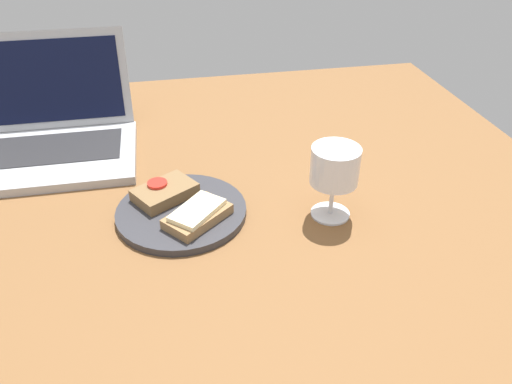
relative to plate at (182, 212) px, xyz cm
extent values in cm
cube|color=brown|center=(8.12, -1.11, -2.22)|extent=(140.00, 140.00, 3.00)
cylinder|color=#333338|center=(0.00, 0.00, 0.00)|extent=(23.77, 23.77, 1.43)
cube|color=brown|center=(-2.65, 4.23, 1.86)|extent=(13.19, 12.02, 2.29)
cylinder|color=red|center=(-3.89, 5.30, 3.28)|extent=(3.74, 3.74, 0.55)
cube|color=#937047|center=(2.65, -4.23, 1.62)|extent=(13.15, 12.53, 1.82)
cube|color=#F4EAB7|center=(2.65, -4.23, 2.98)|extent=(10.81, 11.08, 0.89)
cylinder|color=white|center=(26.82, -5.10, -0.52)|extent=(7.15, 7.15, 0.40)
cylinder|color=white|center=(26.82, -5.10, 3.05)|extent=(0.80, 0.80, 6.73)
cylinder|color=white|center=(26.82, -5.10, 9.75)|extent=(8.59, 8.59, 6.68)
cylinder|color=white|center=(26.82, -5.10, 8.72)|extent=(7.90, 7.90, 4.62)
cube|color=#ADAFB5|center=(-26.20, 24.90, 0.22)|extent=(35.75, 25.84, 1.88)
cube|color=#232326|center=(-26.20, 27.23, 1.24)|extent=(29.32, 14.21, 0.16)
cube|color=#ADAFB5|center=(-26.20, 40.91, 11.65)|extent=(35.04, 6.93, 21.19)
cube|color=black|center=(-26.20, 40.41, 11.65)|extent=(31.46, 5.33, 17.66)
camera|label=1|loc=(-0.76, -75.18, 53.66)|focal=35.00mm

